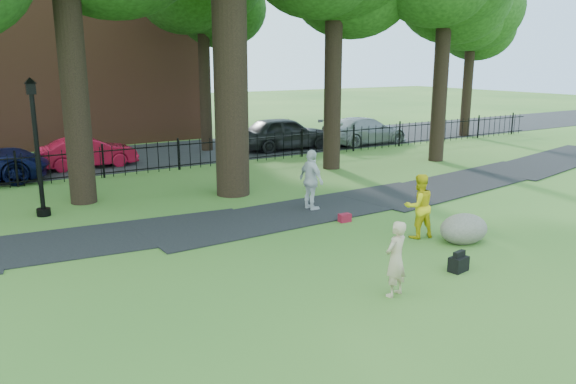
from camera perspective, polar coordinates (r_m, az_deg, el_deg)
ground at (r=13.21m, az=8.04°, el=-6.34°), size 120.00×120.00×0.00m
footpath at (r=16.76m, az=2.20°, el=-1.93°), size 36.07×3.85×0.03m
street at (r=27.11m, az=-14.03°, el=3.60°), size 80.00×7.00×0.02m
iron_fence at (r=23.28m, az=-11.07°, el=3.69°), size 44.00×0.04×1.20m
brick_building at (r=33.79m, az=-25.69°, el=14.80°), size 18.00×8.00×12.00m
woman at (r=10.88m, az=10.88°, el=-6.68°), size 0.61×0.48×1.48m
man at (r=14.47m, az=13.14°, el=-1.40°), size 0.91×0.78×1.64m
pedestrian at (r=16.64m, az=2.39°, el=1.20°), size 0.49×1.09×1.83m
boulder at (r=14.56m, az=17.43°, el=-3.38°), size 1.56×1.36×0.76m
lamppost at (r=17.34m, az=-24.13°, el=3.94°), size 0.39×0.39×3.94m
backpack at (r=12.60m, az=16.93°, el=-7.01°), size 0.47×0.33×0.32m
red_bag at (r=15.70m, az=5.79°, el=-2.63°), size 0.35×0.24×0.23m
red_sedan at (r=24.75m, az=-19.66°, el=3.81°), size 3.88×1.38×1.28m
grey_car at (r=27.99m, az=-0.38°, el=6.00°), size 4.93×2.23×1.64m
silver_car at (r=30.07m, az=7.78°, el=6.19°), size 4.98×2.13×1.43m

